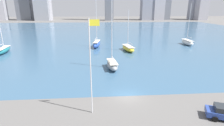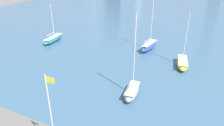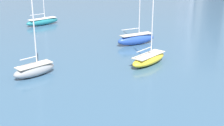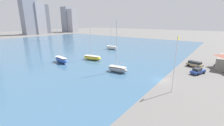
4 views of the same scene
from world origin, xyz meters
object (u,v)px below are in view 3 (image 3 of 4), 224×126
Objects in this scene: sailboat_teal at (43,21)px; sailboat_blue at (136,39)px; sailboat_gray at (34,69)px; sailboat_yellow at (149,59)px.

sailboat_blue is at bearing 7.78° from sailboat_teal.
sailboat_gray is 1.21× the size of sailboat_yellow.
sailboat_teal is 37.19m from sailboat_yellow.
sailboat_yellow reaches higher than sailboat_teal.
sailboat_gray is at bearing -122.36° from sailboat_yellow.
sailboat_teal is at bearing 168.51° from sailboat_yellow.
sailboat_gray is at bearing -71.39° from sailboat_blue.
sailboat_gray reaches higher than sailboat_yellow.
sailboat_teal is 28.07m from sailboat_blue.
sailboat_blue is (27.38, 6.19, 0.25)m from sailboat_teal.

